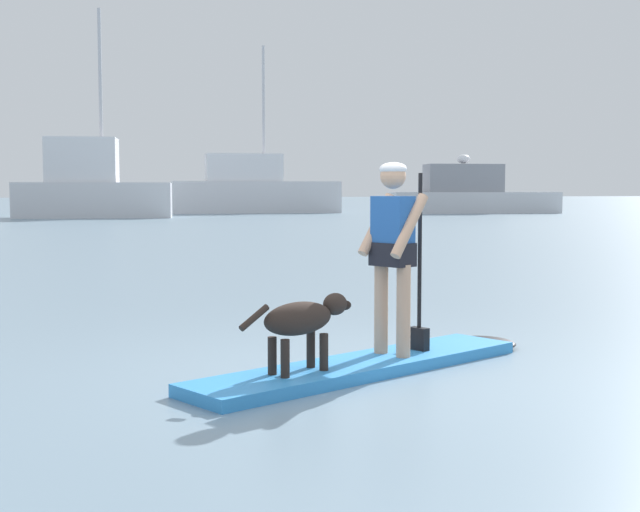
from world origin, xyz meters
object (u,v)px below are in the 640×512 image
Objects in this scene: moored_boat_far_starboard at (91,188)px; moored_boat_outer at (471,195)px; moored_boat_port at (253,190)px; paddleboard at (381,363)px; dog at (303,320)px; person_paddler at (394,245)px.

moored_boat_far_starboard is 1.00× the size of moored_boat_outer.
moored_boat_port is (11.41, 6.93, -0.13)m from moored_boat_far_starboard.
paddleboard is 3.36× the size of dog.
paddleboard is at bearing -120.91° from moored_boat_outer.
moored_boat_outer reaches higher than paddleboard.
person_paddler is 1.16m from dog.
person_paddler is at bearing 22.02° from dog.
moored_boat_port reaches higher than moored_boat_outer.
paddleboard is at bearing 22.02° from dog.
moored_boat_port is 14.78m from moored_boat_outer.
moored_boat_far_starboard reaches higher than dog.
moored_boat_outer is (13.68, -5.61, -0.31)m from moored_boat_port.
moored_boat_far_starboard is (1.52, 43.31, 0.63)m from person_paddler.
moored_boat_far_starboard reaches higher than moored_boat_outer.
paddleboard is 0.31× the size of moored_boat_outer.
moored_boat_far_starboard reaches higher than person_paddler.
moored_boat_outer is (27.56, 45.01, 0.74)m from dog.
paddleboard is 43.43m from moored_boat_far_starboard.
moored_boat_port is (13.88, 50.62, 1.05)m from dog.
moored_boat_far_starboard reaches higher than paddleboard.
person_paddler reaches higher than paddleboard.
moored_boat_far_starboard is (2.47, 43.69, 1.18)m from dog.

